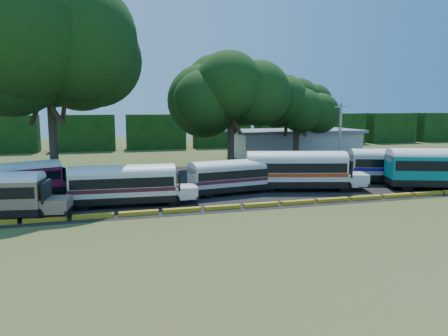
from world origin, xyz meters
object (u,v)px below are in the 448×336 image
object	(u,v)px
tree_west	(48,51)
bus_teal	(444,166)
bus_red	(14,178)
bus_white_red	(298,168)
bus_cream_west	(126,183)

from	to	relation	value
tree_west	bus_teal	bearing A→B (deg)	-21.32
bus_red	bus_white_red	xyz separation A→B (m)	(23.57, -2.90, 0.26)
bus_cream_west	bus_white_red	bearing A→B (deg)	10.86
bus_cream_west	tree_west	bearing A→B (deg)	120.54
bus_cream_west	bus_teal	size ratio (longest dim) A/B	0.83
bus_red	bus_teal	world-z (taller)	bus_teal
bus_cream_west	bus_white_red	size ratio (longest dim) A/B	0.87
bus_cream_west	tree_west	distance (m)	16.99
bus_red	bus_white_red	bearing A→B (deg)	-29.84
bus_white_red	tree_west	xyz separation A→B (m)	(-21.07, 9.84, 10.50)
bus_red	bus_white_red	distance (m)	23.75
bus_red	bus_teal	size ratio (longest dim) A/B	0.81
tree_west	bus_red	bearing A→B (deg)	-109.81
bus_red	bus_white_red	world-z (taller)	bus_white_red
bus_white_red	tree_west	size ratio (longest dim) A/B	0.62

